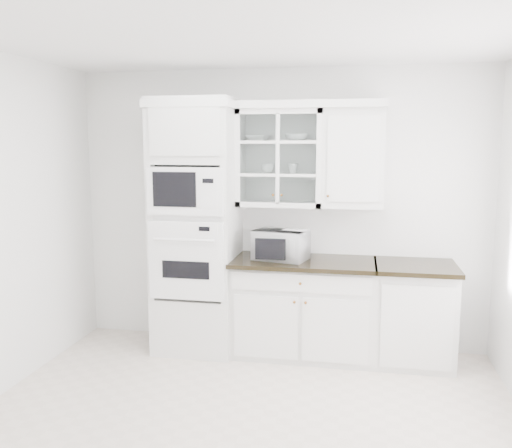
# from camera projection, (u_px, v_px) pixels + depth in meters

# --- Properties ---
(ground) EXTENTS (4.00, 3.50, 0.01)m
(ground) POSITION_uv_depth(u_px,v_px,m) (242.00, 427.00, 3.81)
(ground) COLOR beige
(ground) RESTS_ON ground
(room_shell) EXTENTS (4.00, 3.50, 2.70)m
(room_shell) POSITION_uv_depth(u_px,v_px,m) (253.00, 172.00, 3.97)
(room_shell) COLOR white
(room_shell) RESTS_ON ground
(oven_column) EXTENTS (0.76, 0.68, 2.40)m
(oven_column) POSITION_uv_depth(u_px,v_px,m) (196.00, 227.00, 5.15)
(oven_column) COLOR silver
(oven_column) RESTS_ON ground
(base_cabinet_run) EXTENTS (1.32, 0.67, 0.92)m
(base_cabinet_run) POSITION_uv_depth(u_px,v_px,m) (304.00, 307.00, 5.10)
(base_cabinet_run) COLOR silver
(base_cabinet_run) RESTS_ON ground
(extra_base_cabinet) EXTENTS (0.72, 0.67, 0.92)m
(extra_base_cabinet) POSITION_uv_depth(u_px,v_px,m) (413.00, 313.00, 4.91)
(extra_base_cabinet) COLOR silver
(extra_base_cabinet) RESTS_ON ground
(upper_cabinet_glass) EXTENTS (0.80, 0.33, 0.90)m
(upper_cabinet_glass) POSITION_uv_depth(u_px,v_px,m) (280.00, 158.00, 5.08)
(upper_cabinet_glass) COLOR silver
(upper_cabinet_glass) RESTS_ON room_shell
(upper_cabinet_solid) EXTENTS (0.55, 0.33, 0.90)m
(upper_cabinet_solid) POSITION_uv_depth(u_px,v_px,m) (353.00, 159.00, 4.95)
(upper_cabinet_solid) COLOR silver
(upper_cabinet_solid) RESTS_ON room_shell
(crown_molding) EXTENTS (2.14, 0.38, 0.07)m
(crown_molding) POSITION_uv_depth(u_px,v_px,m) (269.00, 105.00, 5.00)
(crown_molding) COLOR white
(crown_molding) RESTS_ON room_shell
(countertop_microwave) EXTENTS (0.55, 0.49, 0.28)m
(countertop_microwave) POSITION_uv_depth(u_px,v_px,m) (281.00, 244.00, 5.03)
(countertop_microwave) COLOR white
(countertop_microwave) RESTS_ON base_cabinet_run
(bowl_a) EXTENTS (0.27, 0.27, 0.06)m
(bowl_a) POSITION_uv_depth(u_px,v_px,m) (258.00, 138.00, 5.10)
(bowl_a) COLOR white
(bowl_a) RESTS_ON upper_cabinet_glass
(bowl_b) EXTENTS (0.23, 0.23, 0.06)m
(bowl_b) POSITION_uv_depth(u_px,v_px,m) (296.00, 137.00, 5.00)
(bowl_b) COLOR white
(bowl_b) RESTS_ON upper_cabinet_glass
(cup_a) EXTENTS (0.12, 0.12, 0.09)m
(cup_a) POSITION_uv_depth(u_px,v_px,m) (268.00, 168.00, 5.11)
(cup_a) COLOR white
(cup_a) RESTS_ON upper_cabinet_glass
(cup_b) EXTENTS (0.11, 0.11, 0.09)m
(cup_b) POSITION_uv_depth(u_px,v_px,m) (293.00, 168.00, 5.06)
(cup_b) COLOR white
(cup_b) RESTS_ON upper_cabinet_glass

